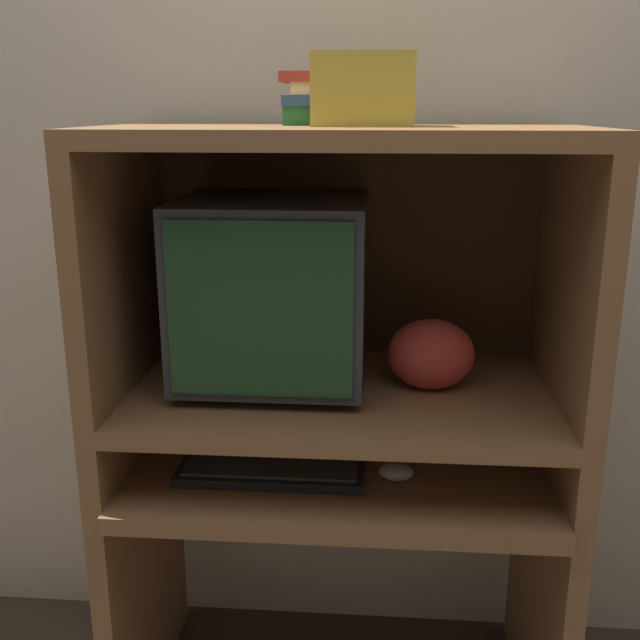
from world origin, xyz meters
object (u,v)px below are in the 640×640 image
(book_stack, at_px, (320,97))
(storage_box, at_px, (364,90))
(crt_monitor, at_px, (274,289))
(mouse, at_px, (396,472))
(keyboard, at_px, (271,471))
(snack_bag, at_px, (431,354))

(book_stack, xyz_separation_m, storage_box, (0.09, -0.06, 0.01))
(crt_monitor, relative_size, mouse, 5.46)
(crt_monitor, xyz_separation_m, keyboard, (0.01, -0.14, -0.36))
(mouse, bearing_deg, storage_box, 133.98)
(crt_monitor, bearing_deg, snack_bag, -4.21)
(mouse, xyz_separation_m, snack_bag, (0.07, 0.10, 0.22))
(mouse, xyz_separation_m, storage_box, (-0.08, 0.08, 0.76))
(crt_monitor, distance_m, mouse, 0.46)
(crt_monitor, height_order, keyboard, crt_monitor)
(mouse, bearing_deg, snack_bag, 56.77)
(keyboard, bearing_deg, crt_monitor, 93.33)
(crt_monitor, xyz_separation_m, mouse, (0.27, -0.13, -0.35))
(book_stack, bearing_deg, crt_monitor, -170.78)
(snack_bag, bearing_deg, keyboard, -161.06)
(keyboard, bearing_deg, storage_box, 27.55)
(keyboard, relative_size, snack_bag, 2.11)
(keyboard, distance_m, mouse, 0.26)
(mouse, height_order, book_stack, book_stack)
(crt_monitor, relative_size, keyboard, 1.02)
(book_stack, bearing_deg, storage_box, -34.35)
(keyboard, distance_m, storage_box, 0.79)
(crt_monitor, height_order, storage_box, storage_box)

